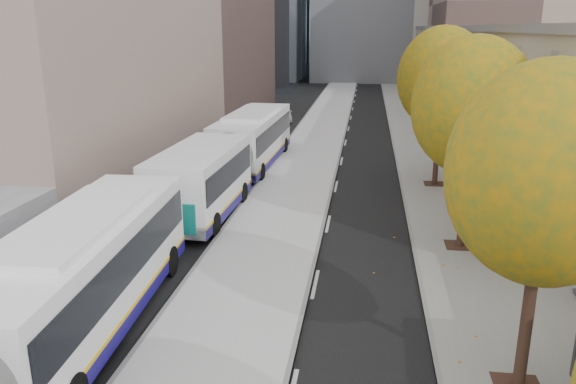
# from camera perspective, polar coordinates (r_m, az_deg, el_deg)

# --- Properties ---
(bus_platform) EXTENTS (4.25, 150.00, 0.15)m
(bus_platform) POSITION_cam_1_polar(r_m,az_deg,el_deg) (35.14, 1.74, 3.02)
(bus_platform) COLOR #B6B6B6
(bus_platform) RESTS_ON ground
(sidewalk) EXTENTS (4.75, 150.00, 0.08)m
(sidewalk) POSITION_cam_1_polar(r_m,az_deg,el_deg) (35.21, 14.81, 2.45)
(sidewalk) COLOR gray
(sidewalk) RESTS_ON ground
(building_tan) EXTENTS (18.00, 92.00, 8.00)m
(building_tan) POSITION_cam_1_polar(r_m,az_deg,el_deg) (65.04, 22.41, 11.50)
(building_tan) COLOR gray
(building_tan) RESTS_ON ground
(tree_c) EXTENTS (4.20, 4.20, 7.28)m
(tree_c) POSITION_cam_1_polar(r_m,az_deg,el_deg) (12.90, 24.77, 1.63)
(tree_c) COLOR black
(tree_c) RESTS_ON sidewalk
(tree_d) EXTENTS (4.40, 4.40, 7.60)m
(tree_d) POSITION_cam_1_polar(r_m,az_deg,el_deg) (21.49, 18.25, 8.27)
(tree_d) COLOR black
(tree_d) RESTS_ON sidewalk
(tree_e) EXTENTS (4.60, 4.60, 7.92)m
(tree_e) POSITION_cam_1_polar(r_m,az_deg,el_deg) (30.32, 15.42, 11.07)
(tree_e) COLOR black
(tree_e) RESTS_ON sidewalk
(bus_far) EXTENTS (3.38, 19.01, 3.15)m
(bus_far) POSITION_cam_1_polar(r_m,az_deg,el_deg) (30.37, -5.41, 4.01)
(bus_far) COLOR white
(bus_far) RESTS_ON ground
(distant_car) EXTENTS (2.43, 4.53, 1.46)m
(distant_car) POSITION_cam_1_polar(r_m,az_deg,el_deg) (51.33, -0.61, 8.04)
(distant_car) COLOR #BEBEBE
(distant_car) RESTS_ON ground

